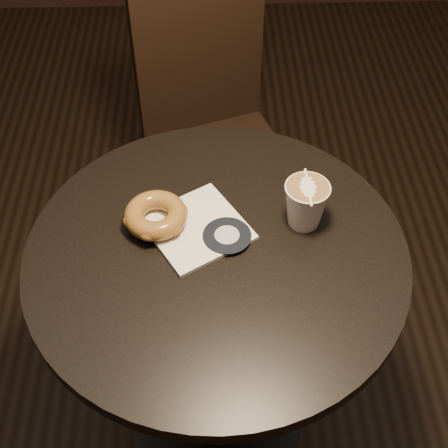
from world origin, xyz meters
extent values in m
plane|color=black|center=(0.00, 0.00, 0.00)|extent=(4.50, 4.50, 0.00)
cylinder|color=black|center=(0.00, 0.00, 0.73)|extent=(0.70, 0.70, 0.03)
cylinder|color=black|center=(0.00, 0.00, 0.37)|extent=(0.07, 0.07, 0.70)
cylinder|color=black|center=(0.00, 0.00, 0.01)|extent=(0.44, 0.44, 0.02)
cube|color=black|center=(0.02, 0.62, 0.41)|extent=(0.46, 0.46, 0.04)
cube|color=black|center=(-0.03, 0.77, 0.67)|extent=(0.36, 0.15, 0.49)
cylinder|color=black|center=(-0.07, 0.42, 0.21)|extent=(0.03, 0.03, 0.41)
cylinder|color=black|center=(0.22, 0.52, 0.21)|extent=(0.03, 0.03, 0.41)
cylinder|color=black|center=(-0.17, 0.71, 0.21)|extent=(0.03, 0.03, 0.41)
cylinder|color=black|center=(0.12, 0.81, 0.21)|extent=(0.03, 0.03, 0.41)
cube|color=white|center=(-0.04, 0.05, 0.75)|extent=(0.23, 0.23, 0.01)
torus|color=brown|center=(-0.11, 0.06, 0.78)|extent=(0.12, 0.12, 0.04)
camera|label=1|loc=(-0.01, -0.72, 1.62)|focal=50.00mm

